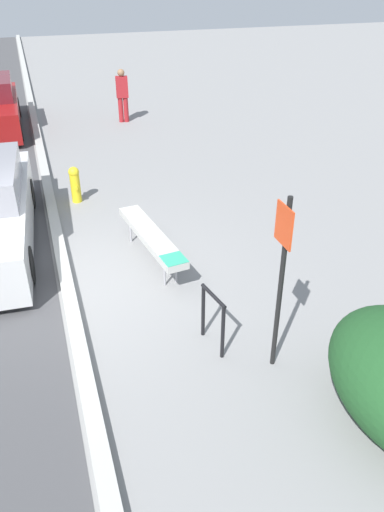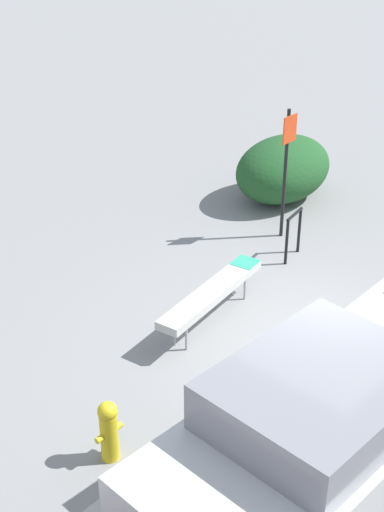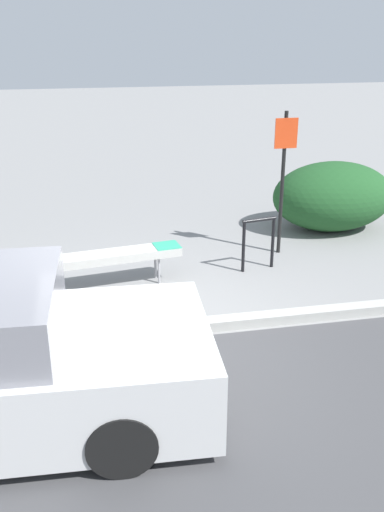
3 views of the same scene
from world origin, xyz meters
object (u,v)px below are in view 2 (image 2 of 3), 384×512
at_px(parked_car_near, 325,427).
at_px(bench, 212,293).
at_px(fire_hydrant, 109,429).
at_px(sign_post, 286,162).
at_px(bike_rack, 293,231).

bearing_deg(parked_car_near, bench, 65.02).
bearing_deg(fire_hydrant, sign_post, 16.96).
relative_size(bike_rack, sign_post, 0.36).
xyz_separation_m(bench, fire_hydrant, (-2.82, -0.92, -0.06)).
xyz_separation_m(bike_rack, parked_car_near, (-3.82, -3.00, 0.15)).
relative_size(bike_rack, parked_car_near, 0.18).
distance_m(sign_post, fire_hydrant, 6.05).
bearing_deg(bench, sign_post, 8.25).
xyz_separation_m(bike_rack, fire_hydrant, (-5.15, -1.14, -0.09)).
height_order(bench, bike_rack, bike_rack).
distance_m(bike_rack, parked_car_near, 4.86).
height_order(bench, fire_hydrant, fire_hydrant).
xyz_separation_m(bench, parked_car_near, (-1.48, -2.78, 0.19)).
bearing_deg(sign_post, bike_rack, -132.83).
bearing_deg(fire_hydrant, parked_car_near, -54.30).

